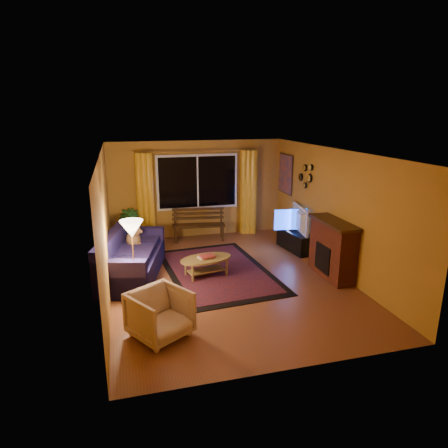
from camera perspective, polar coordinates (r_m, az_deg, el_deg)
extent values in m
cube|color=brown|center=(8.02, 0.56, -7.88)|extent=(4.50, 6.00, 0.02)
cube|color=white|center=(7.37, 0.61, 10.36)|extent=(4.50, 6.00, 0.02)
cube|color=#BC822B|center=(10.46, -3.83, 4.98)|extent=(4.50, 0.02, 2.50)
cube|color=#BC822B|center=(7.35, -16.67, -0.36)|extent=(0.02, 6.00, 2.50)
cube|color=#BC822B|center=(8.47, 15.50, 1.84)|extent=(0.02, 6.00, 2.50)
cube|color=black|center=(10.36, -3.78, 6.01)|extent=(2.00, 0.02, 1.30)
cylinder|color=#BF8C3F|center=(10.21, -3.82, 10.39)|extent=(3.20, 0.03, 0.03)
cylinder|color=gold|center=(10.19, -11.16, 3.68)|extent=(0.36, 0.36, 2.24)
cylinder|color=gold|center=(10.69, 3.45, 4.53)|extent=(0.36, 0.36, 2.24)
cube|color=#321D0A|center=(10.25, -3.61, -1.29)|extent=(1.37, 0.54, 0.40)
imported|color=#235B1E|center=(10.14, -13.38, -0.42)|extent=(0.56, 0.56, 0.90)
cube|color=#19133E|center=(8.18, -12.97, -4.32)|extent=(1.50, 2.41, 0.91)
imported|color=beige|center=(6.02, -9.14, -12.33)|extent=(1.03, 1.01, 0.79)
cylinder|color=#BF8C3F|center=(7.14, -12.78, -5.09)|extent=(0.29, 0.29, 1.43)
cube|color=maroon|center=(8.36, -0.94, -6.69)|extent=(2.25, 3.31, 0.02)
cylinder|color=olive|center=(8.08, -2.57, -6.14)|extent=(1.25, 1.25, 0.39)
cube|color=black|center=(9.68, 10.08, -2.38)|extent=(0.51, 1.14, 0.46)
imported|color=black|center=(9.52, 10.24, 0.69)|extent=(0.26, 1.08, 0.61)
cube|color=maroon|center=(8.23, 15.26, -3.64)|extent=(0.40, 1.20, 1.10)
cube|color=#DD5B0C|center=(10.52, 8.78, 7.11)|extent=(0.04, 0.76, 0.96)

